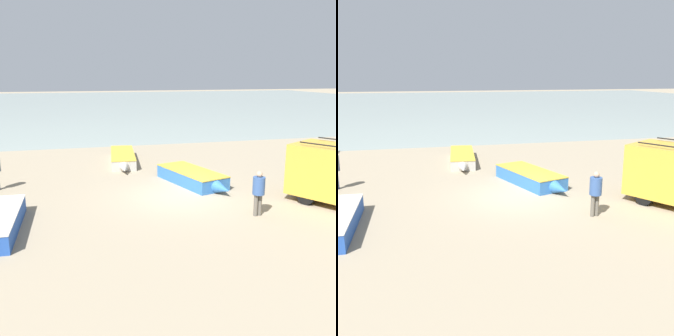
{
  "view_description": "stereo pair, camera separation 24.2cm",
  "coord_description": "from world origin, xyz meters",
  "views": [
    {
      "loc": [
        -4.22,
        -14.7,
        4.91
      ],
      "look_at": [
        -0.23,
        0.97,
        1.0
      ],
      "focal_mm": 42.0,
      "sensor_mm": 36.0,
      "label": 1
    },
    {
      "loc": [
        -3.99,
        -14.76,
        4.91
      ],
      "look_at": [
        -0.23,
        0.97,
        1.0
      ],
      "focal_mm": 42.0,
      "sensor_mm": 36.0,
      "label": 2
    }
  ],
  "objects": [
    {
      "name": "sea_water",
      "position": [
        0.0,
        52.0,
        0.0
      ],
      "size": [
        120.0,
        80.0,
        0.01
      ],
      "primitive_type": "cube",
      "color": "#99A89E",
      "rests_on": "ground_plane"
    },
    {
      "name": "fisherman_0",
      "position": [
        2.09,
        -2.75,
        0.97
      ],
      "size": [
        0.43,
        0.43,
        1.62
      ],
      "rotation": [
        0.0,
        0.0,
        1.68
      ],
      "color": "#5B564C",
      "rests_on": "ground_plane"
    },
    {
      "name": "fishing_rowboat_0",
      "position": [
        1.15,
        1.72,
        0.31
      ],
      "size": [
        2.53,
        4.6,
        0.61
      ],
      "rotation": [
        0.0,
        0.0,
        5.01
      ],
      "color": "#2D66AD",
      "rests_on": "ground_plane"
    },
    {
      "name": "fishing_rowboat_1",
      "position": [
        -1.37,
        6.78,
        0.28
      ],
      "size": [
        1.75,
        5.44,
        0.57
      ],
      "rotation": [
        0.0,
        0.0,
        4.61
      ],
      "color": "#ADA89E",
      "rests_on": "ground_plane"
    },
    {
      "name": "ground_plane",
      "position": [
        0.0,
        0.0,
        0.0
      ],
      "size": [
        200.0,
        200.0,
        0.0
      ],
      "primitive_type": "plane",
      "color": "gray"
    }
  ]
}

